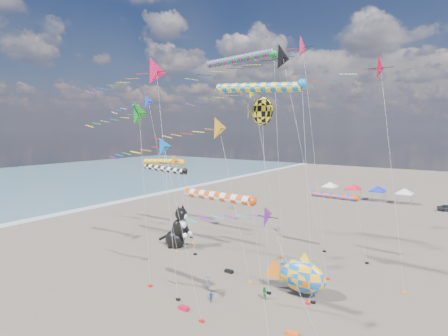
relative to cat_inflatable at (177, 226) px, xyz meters
name	(u,v)px	position (x,y,z in m)	size (l,w,h in m)	color
ground	(149,330)	(10.86, -14.92, -2.78)	(260.00, 260.00, 0.00)	brown
delta_kite_0	(361,69)	(21.05, 2.53, 17.76)	(13.55, 2.55, 22.10)	red
delta_kite_1	(217,131)	(9.15, -3.75, 12.08)	(11.82, 2.43, 16.36)	orange
delta_kite_2	(292,48)	(11.19, 9.15, 22.17)	(15.81, 3.04, 26.71)	#D8224C
delta_kite_3	(146,75)	(6.15, -10.27, 16.92)	(12.13, 2.54, 21.25)	#F0144C
delta_kite_4	(172,164)	(-2.01, 1.52, 7.75)	(8.81, 1.74, 11.80)	orange
delta_kite_5	(152,151)	(8.30, -11.80, 10.44)	(10.28, 1.60, 14.47)	blue
delta_kite_6	(268,220)	(18.80, -11.21, 6.09)	(9.82, 1.65, 10.12)	#69198C
delta_kite_7	(152,105)	(-2.45, -1.41, 15.19)	(9.44, 1.78, 19.27)	blue
delta_kite_8	(279,61)	(13.22, 1.48, 19.20)	(16.84, 2.79, 23.65)	black
delta_kite_9	(123,115)	(2.36, -9.80, 13.56)	(10.70, 2.52, 17.86)	#158D20
delta_kite_10	(244,95)	(7.22, 4.25, 16.37)	(13.85, 2.31, 20.63)	#C7E50E
windsock_0	(167,170)	(-0.75, -0.72, 7.22)	(8.14, 0.73, 10.42)	black
windsock_1	(221,198)	(14.67, -10.96, 7.11)	(7.86, 0.72, 10.32)	#CE490E
windsock_2	(165,162)	(-5.78, 4.02, 7.58)	(9.10, 0.78, 10.80)	orange
windsock_3	(262,88)	(14.20, -3.96, 15.89)	(10.22, 0.89, 19.18)	blue
windsock_4	(336,197)	(17.51, 8.16, 4.44)	(6.78, 0.70, 7.62)	red
windsock_5	(243,59)	(8.33, 2.33, 20.08)	(10.25, 0.90, 23.39)	#167D31
angelfish_kite	(260,113)	(13.36, -2.62, 13.76)	(3.74, 3.02, 18.00)	yellow
cat_inflatable	(177,226)	(0.00, 0.00, 0.00)	(4.12, 2.06, 5.56)	black
fish_inflatable	(301,276)	(18.13, -3.37, -0.85)	(5.99, 2.45, 4.21)	blue
person_adult	(208,283)	(10.71, -7.48, -1.97)	(0.59, 0.39, 1.63)	slate
child_green	(264,293)	(15.74, -5.85, -2.18)	(0.59, 0.46, 1.21)	#24893F
child_blue	(211,297)	(12.10, -8.79, -2.30)	(0.56, 0.23, 0.96)	#294CA0
kite_bag_0	(184,308)	(11.05, -11.19, -2.63)	(0.90, 0.44, 0.30)	red
kite_bag_1	(229,271)	(9.87, -2.73, -2.63)	(0.90, 0.44, 0.30)	black
kite_bag_2	(293,334)	(20.01, -9.41, -2.63)	(0.90, 0.44, 0.30)	#FF5615
kite_bag_3	(313,289)	(18.58, -1.53, -2.63)	(0.90, 0.44, 0.30)	#1628E3
tent_row	(365,186)	(12.36, 45.08, 0.37)	(19.20, 4.20, 3.80)	white
parked_car	(448,208)	(27.46, 43.08, -2.16)	(1.46, 3.62, 1.23)	#26262D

